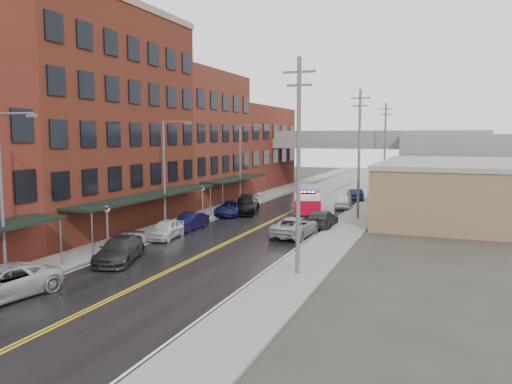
% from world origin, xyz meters
% --- Properties ---
extents(road, '(11.00, 160.00, 0.02)m').
position_xyz_m(road, '(0.00, 30.00, 0.01)').
color(road, black).
rests_on(road, ground).
extents(sidewalk_left, '(3.00, 160.00, 0.15)m').
position_xyz_m(sidewalk_left, '(-7.30, 30.00, 0.07)').
color(sidewalk_left, slate).
rests_on(sidewalk_left, ground).
extents(sidewalk_right, '(3.00, 160.00, 0.15)m').
position_xyz_m(sidewalk_right, '(7.30, 30.00, 0.07)').
color(sidewalk_right, slate).
rests_on(sidewalk_right, ground).
extents(curb_left, '(0.30, 160.00, 0.15)m').
position_xyz_m(curb_left, '(-5.65, 30.00, 0.07)').
color(curb_left, gray).
rests_on(curb_left, ground).
extents(curb_right, '(0.30, 160.00, 0.15)m').
position_xyz_m(curb_right, '(5.65, 30.00, 0.07)').
color(curb_right, gray).
rests_on(curb_right, ground).
extents(brick_building_b, '(9.00, 20.00, 18.00)m').
position_xyz_m(brick_building_b, '(-13.30, 23.00, 9.00)').
color(brick_building_b, '#592217').
rests_on(brick_building_b, ground).
extents(brick_building_c, '(9.00, 15.00, 15.00)m').
position_xyz_m(brick_building_c, '(-13.30, 40.50, 7.50)').
color(brick_building_c, maroon).
rests_on(brick_building_c, ground).
extents(brick_building_far, '(9.00, 20.00, 12.00)m').
position_xyz_m(brick_building_far, '(-13.30, 58.00, 6.00)').
color(brick_building_far, maroon).
rests_on(brick_building_far, ground).
extents(tan_building, '(14.00, 22.00, 5.00)m').
position_xyz_m(tan_building, '(16.00, 40.00, 2.50)').
color(tan_building, '#826046').
rests_on(tan_building, ground).
extents(right_far_block, '(18.00, 30.00, 8.00)m').
position_xyz_m(right_far_block, '(18.00, 70.00, 4.00)').
color(right_far_block, slate).
rests_on(right_far_block, ground).
extents(awning_1, '(2.60, 18.00, 3.09)m').
position_xyz_m(awning_1, '(-7.49, 23.00, 2.99)').
color(awning_1, black).
rests_on(awning_1, ground).
extents(awning_2, '(2.60, 13.00, 3.09)m').
position_xyz_m(awning_2, '(-7.49, 40.50, 2.99)').
color(awning_2, black).
rests_on(awning_2, ground).
extents(globe_lamp_1, '(0.44, 0.44, 3.12)m').
position_xyz_m(globe_lamp_1, '(-6.40, 16.00, 2.31)').
color(globe_lamp_1, '#59595B').
rests_on(globe_lamp_1, ground).
extents(globe_lamp_2, '(0.44, 0.44, 3.12)m').
position_xyz_m(globe_lamp_2, '(-6.40, 30.00, 2.31)').
color(globe_lamp_2, '#59595B').
rests_on(globe_lamp_2, ground).
extents(street_lamp_0, '(2.64, 0.22, 9.00)m').
position_xyz_m(street_lamp_0, '(-6.55, 8.00, 5.19)').
color(street_lamp_0, '#59595B').
rests_on(street_lamp_0, ground).
extents(street_lamp_1, '(2.64, 0.22, 9.00)m').
position_xyz_m(street_lamp_1, '(-6.55, 24.00, 5.19)').
color(street_lamp_1, '#59595B').
rests_on(street_lamp_1, ground).
extents(street_lamp_2, '(2.64, 0.22, 9.00)m').
position_xyz_m(street_lamp_2, '(-6.55, 40.00, 5.19)').
color(street_lamp_2, '#59595B').
rests_on(street_lamp_2, ground).
extents(utility_pole_0, '(1.80, 0.24, 12.00)m').
position_xyz_m(utility_pole_0, '(7.20, 15.00, 6.31)').
color(utility_pole_0, '#59595B').
rests_on(utility_pole_0, ground).
extents(utility_pole_1, '(1.80, 0.24, 12.00)m').
position_xyz_m(utility_pole_1, '(7.20, 35.00, 6.31)').
color(utility_pole_1, '#59595B').
rests_on(utility_pole_1, ground).
extents(utility_pole_2, '(1.80, 0.24, 12.00)m').
position_xyz_m(utility_pole_2, '(7.20, 55.00, 6.31)').
color(utility_pole_2, '#59595B').
rests_on(utility_pole_2, ground).
extents(overpass, '(40.00, 10.00, 7.50)m').
position_xyz_m(overpass, '(0.00, 62.00, 5.99)').
color(overpass, slate).
rests_on(overpass, ground).
extents(fire_truck, '(4.70, 8.06, 2.81)m').
position_xyz_m(fire_truck, '(2.09, 35.70, 1.52)').
color(fire_truck, '#B00821').
rests_on(fire_truck, ground).
extents(parked_car_left_3, '(3.64, 5.63, 1.52)m').
position_xyz_m(parked_car_left_3, '(-4.00, 14.00, 0.76)').
color(parked_car_left_3, '#252527').
rests_on(parked_car_left_3, ground).
extents(parked_car_left_4, '(2.24, 4.46, 1.46)m').
position_xyz_m(parked_car_left_4, '(-5.00, 21.20, 0.73)').
color(parked_car_left_4, silver).
rests_on(parked_car_left_4, ground).
extents(parked_car_left_5, '(1.65, 4.32, 1.41)m').
position_xyz_m(parked_car_left_5, '(-5.00, 24.89, 0.70)').
color(parked_car_left_5, black).
rests_on(parked_car_left_5, ground).
extents(parked_car_left_6, '(3.09, 5.42, 1.43)m').
position_xyz_m(parked_car_left_6, '(-4.94, 33.20, 0.71)').
color(parked_car_left_6, '#151950').
rests_on(parked_car_left_6, ground).
extents(parked_car_left_7, '(3.59, 6.09, 1.65)m').
position_xyz_m(parked_car_left_7, '(-4.00, 34.80, 0.83)').
color(parked_car_left_7, black).
rests_on(parked_car_left_7, ground).
extents(parked_car_right_0, '(2.77, 5.70, 1.56)m').
position_xyz_m(parked_car_right_0, '(3.94, 25.41, 0.78)').
color(parked_car_right_0, '#979A9E').
rests_on(parked_car_right_0, ground).
extents(parked_car_right_1, '(2.10, 5.10, 1.48)m').
position_xyz_m(parked_car_right_1, '(5.00, 29.97, 0.74)').
color(parked_car_right_1, '#262628').
rests_on(parked_car_right_1, ground).
extents(parked_car_right_2, '(2.18, 4.35, 1.42)m').
position_xyz_m(parked_car_right_2, '(4.51, 41.80, 0.71)').
color(parked_car_right_2, white).
rests_on(parked_car_right_2, ground).
extents(parked_car_right_3, '(2.71, 4.58, 1.42)m').
position_xyz_m(parked_car_right_3, '(4.57, 48.88, 0.71)').
color(parked_car_right_3, '#0E1834').
rests_on(parked_car_right_3, ground).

